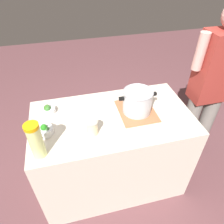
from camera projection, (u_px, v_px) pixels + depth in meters
ground_plane at (112, 177)px, 2.21m from camera, size 8.00×8.00×0.00m
counter_slab at (112, 151)px, 1.94m from camera, size 1.29×0.72×0.85m
dish_cloth at (137, 111)px, 1.72m from camera, size 0.29×0.35×0.01m
cooking_pot at (137, 101)px, 1.65m from camera, size 0.31×0.24×0.19m
lemonade_pitcher at (36, 140)px, 1.29m from camera, size 0.09×0.09×0.27m
mason_jar at (92, 127)px, 1.49m from camera, size 0.09×0.09×0.11m
broccoli_bowl_front at (48, 109)px, 1.68m from camera, size 0.11×0.11×0.08m
broccoli_bowl_center at (44, 130)px, 1.50m from camera, size 0.13×0.13×0.09m
person_cook at (210, 89)px, 1.90m from camera, size 0.50×0.20×1.62m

